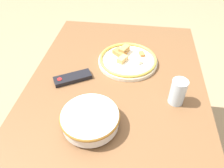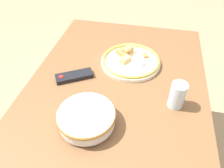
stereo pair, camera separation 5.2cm
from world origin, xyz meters
The scene contains 5 objects.
dining_table centered at (0.00, 0.00, 0.63)m, with size 1.31×0.81×0.72m.
noodle_bowl centered at (-0.17, 0.07, 0.76)m, with size 0.22×0.22×0.07m.
food_plate centered at (0.25, -0.04, 0.74)m, with size 0.30×0.30×0.06m.
tv_remote centered at (0.08, 0.21, 0.73)m, with size 0.14×0.18×0.02m.
drinking_glass centered at (0.00, -0.26, 0.78)m, with size 0.06×0.06×0.11m.
Camera 1 is at (-0.66, -0.08, 1.40)m, focal length 35.00 mm.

